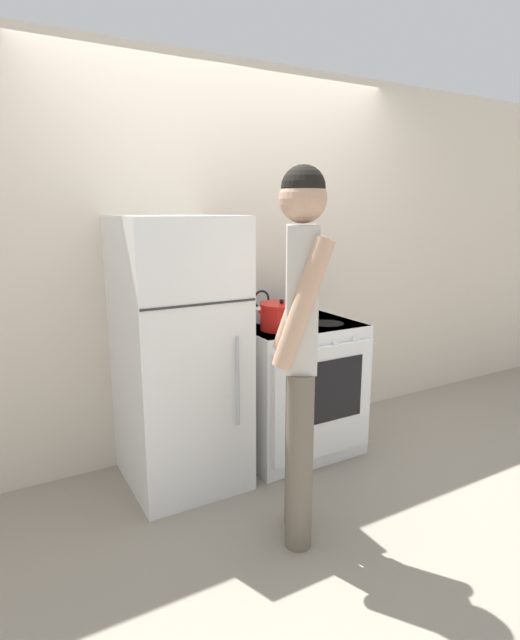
# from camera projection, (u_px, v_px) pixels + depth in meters

# --- Properties ---
(ground_plane) EXTENTS (14.00, 14.00, 0.00)m
(ground_plane) POSITION_uv_depth(u_px,v_px,m) (231.00, 437.00, 3.62)
(ground_plane) COLOR gray
(wall_back) EXTENTS (10.00, 0.06, 2.55)m
(wall_back) POSITION_uv_depth(u_px,v_px,m) (227.00, 261.00, 3.37)
(wall_back) COLOR beige
(wall_back) RESTS_ON ground_plane
(refrigerator) EXTENTS (0.65, 0.72, 1.59)m
(refrigerator) POSITION_uv_depth(u_px,v_px,m) (179.00, 354.00, 2.92)
(refrigerator) COLOR white
(refrigerator) RESTS_ON ground_plane
(stove_range) EXTENTS (0.79, 0.72, 0.89)m
(stove_range) POSITION_uv_depth(u_px,v_px,m) (294.00, 386.00, 3.36)
(stove_range) COLOR white
(stove_range) RESTS_ON ground_plane
(dutch_oven_pot) EXTENTS (0.31, 0.27, 0.19)m
(dutch_oven_pot) POSITION_uv_depth(u_px,v_px,m) (281.00, 316.00, 3.07)
(dutch_oven_pot) COLOR red
(dutch_oven_pot) RESTS_ON stove_range
(tea_kettle) EXTENTS (0.19, 0.15, 0.21)m
(tea_kettle) POSITION_uv_depth(u_px,v_px,m) (262.00, 312.00, 3.31)
(tea_kettle) COLOR silver
(tea_kettle) RESTS_ON stove_range
(utensil_jar) EXTENTS (0.10, 0.10, 0.25)m
(utensil_jar) POSITION_uv_depth(u_px,v_px,m) (306.00, 306.00, 3.49)
(utensil_jar) COLOR silver
(utensil_jar) RESTS_ON stove_range
(person) EXTENTS (0.42, 0.45, 1.81)m
(person) POSITION_uv_depth(u_px,v_px,m) (301.00, 338.00, 2.32)
(person) COLOR #6B6051
(person) RESTS_ON ground_plane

